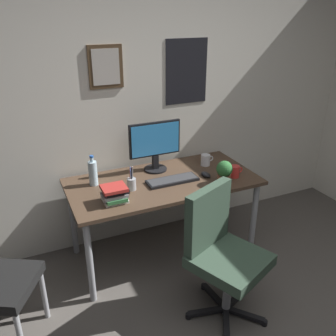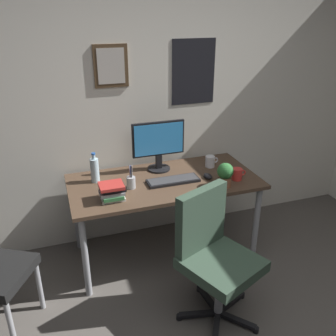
% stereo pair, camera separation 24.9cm
% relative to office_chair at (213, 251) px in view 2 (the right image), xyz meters
% --- Properties ---
extents(wall_back, '(4.40, 0.10, 2.60)m').
position_rel_office_chair_xyz_m(wall_back, '(-0.01, 1.23, 0.77)').
color(wall_back, silver).
rests_on(wall_back, ground_plane).
extents(desk, '(1.56, 0.76, 0.72)m').
position_rel_office_chair_xyz_m(desk, '(-0.10, 0.77, 0.12)').
color(desk, '#4C3828').
rests_on(desk, ground_plane).
extents(office_chair, '(0.60, 0.61, 0.95)m').
position_rel_office_chair_xyz_m(office_chair, '(0.00, 0.00, 0.00)').
color(office_chair, '#334738').
rests_on(office_chair, ground_plane).
extents(monitor, '(0.46, 0.20, 0.43)m').
position_rel_office_chair_xyz_m(monitor, '(-0.07, 0.99, 0.44)').
color(monitor, black).
rests_on(monitor, desk).
extents(keyboard, '(0.43, 0.15, 0.03)m').
position_rel_office_chair_xyz_m(keyboard, '(-0.04, 0.71, 0.21)').
color(keyboard, black).
rests_on(keyboard, desk).
extents(computer_mouse, '(0.06, 0.11, 0.04)m').
position_rel_office_chair_xyz_m(computer_mouse, '(0.26, 0.69, 0.22)').
color(computer_mouse, black).
rests_on(computer_mouse, desk).
extents(water_bottle, '(0.07, 0.07, 0.25)m').
position_rel_office_chair_xyz_m(water_bottle, '(-0.64, 0.92, 0.30)').
color(water_bottle, silver).
rests_on(water_bottle, desk).
extents(coffee_mug_near, '(0.12, 0.08, 0.10)m').
position_rel_office_chair_xyz_m(coffee_mug_near, '(0.48, 0.58, 0.25)').
color(coffee_mug_near, red).
rests_on(coffee_mug_near, desk).
extents(coffee_mug_far, '(0.12, 0.08, 0.10)m').
position_rel_office_chair_xyz_m(coffee_mug_far, '(0.38, 0.90, 0.25)').
color(coffee_mug_far, white).
rests_on(coffee_mug_far, desk).
extents(potted_plant, '(0.13, 0.13, 0.19)m').
position_rel_office_chair_xyz_m(potted_plant, '(0.33, 0.51, 0.30)').
color(potted_plant, brown).
rests_on(potted_plant, desk).
extents(pen_cup, '(0.07, 0.07, 0.20)m').
position_rel_office_chair_xyz_m(pen_cup, '(-0.39, 0.71, 0.25)').
color(pen_cup, '#9EA0A5').
rests_on(pen_cup, desk).
extents(book_stack_left, '(0.19, 0.17, 0.13)m').
position_rel_office_chair_xyz_m(book_stack_left, '(-0.56, 0.58, 0.26)').
color(book_stack_left, silver).
rests_on(book_stack_left, desk).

